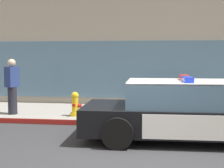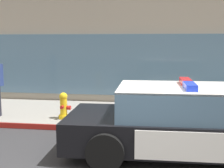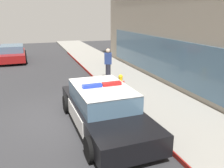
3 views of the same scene
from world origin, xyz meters
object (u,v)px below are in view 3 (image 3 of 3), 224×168
at_px(police_cruiser, 104,108).
at_px(pedestrian_on_sidewalk, 108,64).
at_px(fire_hydrant, 121,82).
at_px(car_far_lane, 13,53).

xyz_separation_m(police_cruiser, pedestrian_on_sidewalk, (-5.23, 1.89, 0.33)).
relative_size(fire_hydrant, car_far_lane, 0.16).
bearing_deg(pedestrian_on_sidewalk, fire_hydrant, 18.92).
relative_size(police_cruiser, car_far_lane, 1.16).
height_order(police_cruiser, car_far_lane, police_cruiser).
height_order(fire_hydrant, car_far_lane, car_far_lane).
distance_m(police_cruiser, car_far_lane, 13.76).
bearing_deg(car_far_lane, pedestrian_on_sidewalk, -147.55).
xyz_separation_m(police_cruiser, car_far_lane, (-13.31, -3.49, -0.05)).
bearing_deg(fire_hydrant, police_cruiser, -30.00).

